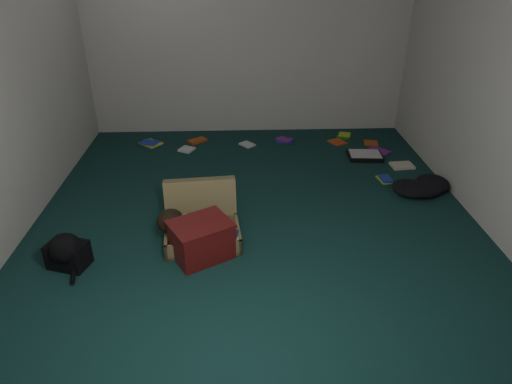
{
  "coord_description": "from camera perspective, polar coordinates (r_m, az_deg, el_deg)",
  "views": [
    {
      "loc": [
        -0.14,
        -3.56,
        2.21
      ],
      "look_at": [
        0.0,
        -0.15,
        0.35
      ],
      "focal_mm": 32.0,
      "sensor_mm": 36.0,
      "label": 1
    }
  ],
  "objects": [
    {
      "name": "floor",
      "position": [
        4.19,
        -0.09,
        -3.22
      ],
      "size": [
        4.5,
        4.5,
        0.0
      ],
      "primitive_type": "plane",
      "color": "#123330",
      "rests_on": "ground"
    },
    {
      "name": "wall_back",
      "position": [
        5.89,
        -1.04,
        19.66
      ],
      "size": [
        4.5,
        0.0,
        4.5
      ],
      "primitive_type": "plane",
      "rotation": [
        1.57,
        0.0,
        0.0
      ],
      "color": "silver",
      "rests_on": "ground"
    },
    {
      "name": "wall_front",
      "position": [
        1.6,
        3.15,
        -5.99
      ],
      "size": [
        4.5,
        0.0,
        4.5
      ],
      "primitive_type": "plane",
      "rotation": [
        -1.57,
        0.0,
        0.0
      ],
      "color": "silver",
      "rests_on": "ground"
    },
    {
      "name": "wall_right",
      "position": [
        4.26,
        28.69,
        12.84
      ],
      "size": [
        0.0,
        4.5,
        4.5
      ],
      "primitive_type": "plane",
      "rotation": [
        1.57,
        0.0,
        -1.57
      ],
      "color": "silver",
      "rests_on": "ground"
    },
    {
      "name": "suitcase",
      "position": [
        3.91,
        -6.78,
        -3.68
      ],
      "size": [
        0.67,
        0.66,
        0.45
      ],
      "rotation": [
        0.0,
        0.0,
        0.09
      ],
      "color": "olive",
      "rests_on": "floor"
    },
    {
      "name": "person",
      "position": [
        3.76,
        -7.39,
        -4.45
      ],
      "size": [
        0.68,
        0.32,
        0.28
      ],
      "rotation": [
        0.0,
        0.0,
        0.09
      ],
      "color": "silver",
      "rests_on": "suitcase"
    },
    {
      "name": "maroon_bin",
      "position": [
        3.64,
        -6.86,
        -5.92
      ],
      "size": [
        0.57,
        0.54,
        0.31
      ],
      "rotation": [
        0.0,
        0.0,
        0.52
      ],
      "color": "#5A1212",
      "rests_on": "floor"
    },
    {
      "name": "backpack",
      "position": [
        3.83,
        -22.45,
        -7.15
      ],
      "size": [
        0.44,
        0.39,
        0.22
      ],
      "primitive_type": null,
      "rotation": [
        0.0,
        0.0,
        -0.31
      ],
      "color": "black",
      "rests_on": "floor"
    },
    {
      "name": "clothing_pile",
      "position": [
        4.87,
        19.98,
        0.58
      ],
      "size": [
        0.42,
        0.35,
        0.13
      ],
      "primitive_type": null,
      "rotation": [
        0.0,
        0.0,
        0.01
      ],
      "color": "black",
      "rests_on": "floor"
    },
    {
      "name": "paper_tray",
      "position": [
        5.52,
        13.46,
        4.46
      ],
      "size": [
        0.41,
        0.32,
        0.06
      ],
      "rotation": [
        0.0,
        0.0,
        -0.06
      ],
      "color": "black",
      "rests_on": "floor"
    },
    {
      "name": "book_scatter",
      "position": [
        5.64,
        5.09,
        5.49
      ],
      "size": [
        3.13,
        1.46,
        0.02
      ],
      "color": "#CFE428",
      "rests_on": "floor"
    }
  ]
}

